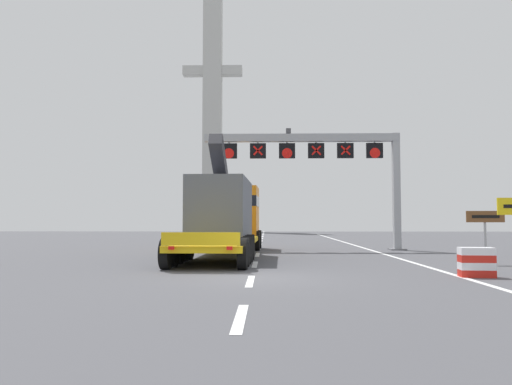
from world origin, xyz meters
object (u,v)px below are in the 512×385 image
(heavy_haul_truck_yellow, at_px, (228,215))
(crash_barrier_striped, at_px, (476,262))
(overhead_lane_gantry, at_px, (325,155))
(tourist_info_sign_brown, at_px, (485,224))
(bridge_pylon_distant, at_px, (213,99))

(heavy_haul_truck_yellow, xyz_separation_m, crash_barrier_striped, (8.34, -9.43, -1.54))
(overhead_lane_gantry, height_order, crash_barrier_striped, overhead_lane_gantry)
(crash_barrier_striped, bearing_deg, heavy_haul_truck_yellow, 131.48)
(heavy_haul_truck_yellow, relative_size, tourist_info_sign_brown, 6.77)
(crash_barrier_striped, bearing_deg, tourist_info_sign_brown, 63.15)
(heavy_haul_truck_yellow, height_order, crash_barrier_striped, heavy_haul_truck_yellow)
(overhead_lane_gantry, relative_size, crash_barrier_striped, 11.08)
(overhead_lane_gantry, relative_size, heavy_haul_truck_yellow, 0.82)
(heavy_haul_truck_yellow, relative_size, crash_barrier_striped, 13.58)
(bridge_pylon_distant, bearing_deg, tourist_info_sign_brown, -72.62)
(crash_barrier_striped, bearing_deg, overhead_lane_gantry, 102.81)
(heavy_haul_truck_yellow, xyz_separation_m, tourist_info_sign_brown, (10.56, -5.03, -0.40))
(tourist_info_sign_brown, height_order, bridge_pylon_distant, bridge_pylon_distant)
(overhead_lane_gantry, bearing_deg, crash_barrier_striped, -77.19)
(heavy_haul_truck_yellow, relative_size, bridge_pylon_distant, 0.36)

